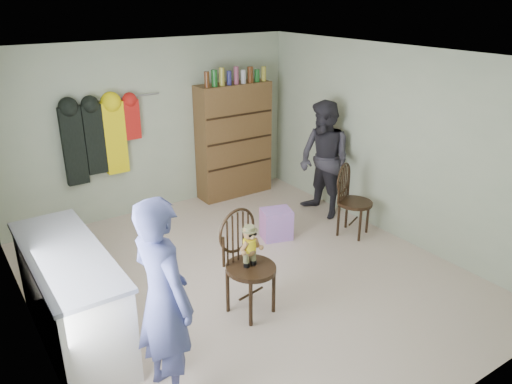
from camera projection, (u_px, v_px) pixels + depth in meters
ground_plane at (248, 277)px, 5.81m from camera, size 5.00×5.00×0.00m
room_walls at (221, 136)px, 5.63m from camera, size 5.00×5.00×5.00m
counter at (72, 296)px, 4.62m from camera, size 0.64×1.86×0.94m
chair_front at (247, 256)px, 4.99m from camera, size 0.57×0.57×1.11m
chair_far at (351, 197)px, 6.67m from camera, size 0.59×0.59×1.00m
striped_bag at (276, 224)px, 6.67m from camera, size 0.46×0.40×0.41m
person_left at (163, 300)px, 3.87m from camera, size 0.52×0.70×1.74m
person_right at (324, 160)px, 7.14m from camera, size 0.67×0.85×1.70m
dresser at (234, 140)px, 7.88m from camera, size 1.20×0.39×2.06m
coat_rack at (100, 138)px, 6.74m from camera, size 1.42×0.12×1.09m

